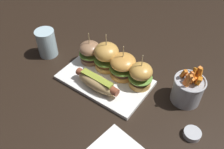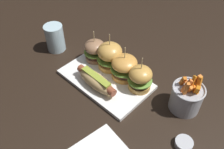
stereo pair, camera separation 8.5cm
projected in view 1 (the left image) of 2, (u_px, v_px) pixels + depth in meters
name	position (u px, v px, depth m)	size (l,w,h in m)	color
ground_plane	(105.00, 81.00, 0.90)	(3.00, 3.00, 0.00)	black
platter_main	(105.00, 80.00, 0.90)	(0.33, 0.20, 0.01)	white
hot_dog	(97.00, 82.00, 0.84)	(0.18, 0.06, 0.05)	tan
slider_far_left	(90.00, 52.00, 0.94)	(0.09, 0.09, 0.13)	#916849
slider_center_left	(106.00, 56.00, 0.90)	(0.10, 0.10, 0.15)	gold
slider_center_right	(123.00, 66.00, 0.88)	(0.10, 0.10, 0.13)	gold
slider_far_right	(141.00, 75.00, 0.84)	(0.09, 0.09, 0.14)	gold
fries_bucket	(188.00, 89.00, 0.80)	(0.11, 0.11, 0.15)	#A8AAB2
sauce_ramekin	(192.00, 134.00, 0.73)	(0.05, 0.05, 0.02)	#B7BABF
water_glass	(47.00, 43.00, 0.98)	(0.08, 0.08, 0.11)	silver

